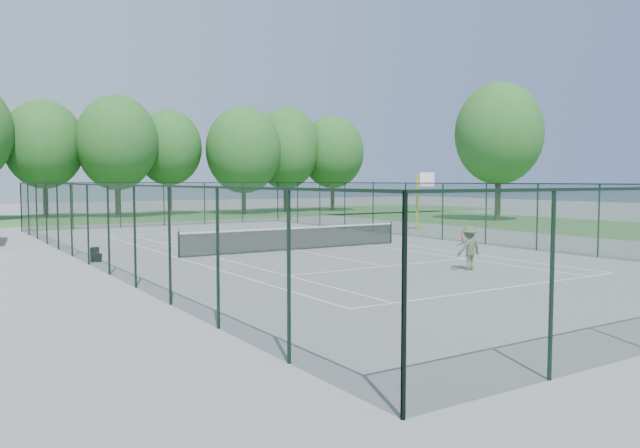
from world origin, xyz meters
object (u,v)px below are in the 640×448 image
(basketball_goal, at_px, (423,190))
(sports_bag_a, at_px, (96,258))
(tennis_player, at_px, (469,248))
(tennis_net, at_px, (296,237))

(basketball_goal, xyz_separation_m, sports_bag_a, (-21.15, -4.84, -2.41))
(tennis_player, bearing_deg, basketball_goal, 53.15)
(tennis_net, xyz_separation_m, tennis_player, (1.91, -8.69, 0.20))
(tennis_net, distance_m, basketball_goal, 13.89)
(sports_bag_a, distance_m, tennis_player, 14.09)
(tennis_net, height_order, basketball_goal, basketball_goal)
(tennis_net, bearing_deg, tennis_player, -77.58)
(sports_bag_a, bearing_deg, tennis_net, 18.26)
(tennis_player, bearing_deg, tennis_net, 102.42)
(basketball_goal, bearing_deg, tennis_net, -156.21)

